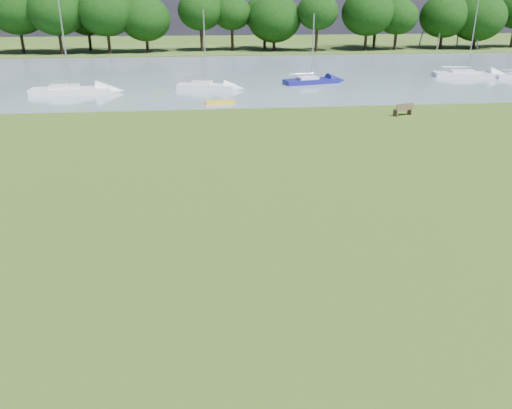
{
  "coord_description": "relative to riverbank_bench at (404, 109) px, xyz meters",
  "views": [
    {
      "loc": [
        -1.75,
        -19.59,
        8.62
      ],
      "look_at": [
        0.22,
        -2.0,
        1.26
      ],
      "focal_mm": 35.0,
      "sensor_mm": 36.0,
      "label": 1
    }
  ],
  "objects": [
    {
      "name": "ground",
      "position": [
        -14.13,
        -17.92,
        -0.5
      ],
      "size": [
        220.0,
        220.0,
        0.0
      ],
      "primitive_type": "plane",
      "color": "#526827"
    },
    {
      "name": "river",
      "position": [
        -14.13,
        24.08,
        -0.5
      ],
      "size": [
        220.0,
        40.0,
        0.1
      ],
      "primitive_type": "cube",
      "color": "gray",
      "rests_on": "ground"
    },
    {
      "name": "far_bank",
      "position": [
        -14.13,
        54.08,
        -0.5
      ],
      "size": [
        220.0,
        20.0,
        0.4
      ],
      "primitive_type": "cube",
      "color": "#4C6626",
      "rests_on": "ground"
    },
    {
      "name": "riverbank_bench",
      "position": [
        0.0,
        0.0,
        0.0
      ],
      "size": [
        1.67,
        0.93,
        0.99
      ],
      "rotation": [
        0.0,
        0.0,
        0.3
      ],
      "color": "brown",
      "rests_on": "ground"
    },
    {
      "name": "kayak",
      "position": [
        -14.14,
        6.08,
        -0.32
      ],
      "size": [
        2.63,
        0.95,
        0.26
      ],
      "primitive_type": "cube",
      "rotation": [
        0.0,
        0.0,
        0.14
      ],
      "color": "yellow",
      "rests_on": "river"
    },
    {
      "name": "tree_line",
      "position": [
        -8.07,
        50.08,
        5.66
      ],
      "size": [
        152.61,
        8.56,
        10.36
      ],
      "color": "black",
      "rests_on": "far_bank"
    },
    {
      "name": "sailboat_0",
      "position": [
        -3.96,
        16.05,
        0.01
      ],
      "size": [
        6.33,
        3.16,
        7.08
      ],
      "rotation": [
        0.0,
        0.0,
        0.25
      ],
      "color": "navy",
      "rests_on": "river"
    },
    {
      "name": "sailboat_1",
      "position": [
        -15.28,
        13.79,
        0.01
      ],
      "size": [
        6.0,
        3.02,
        7.53
      ],
      "rotation": [
        0.0,
        0.0,
        -0.25
      ],
      "color": "white",
      "rests_on": "river"
    },
    {
      "name": "sailboat_2",
      "position": [
        -28.3,
        12.63,
        0.07
      ],
      "size": [
        7.49,
        2.24,
        10.77
      ],
      "rotation": [
        0.0,
        0.0,
        0.02
      ],
      "color": "white",
      "rests_on": "river"
    },
    {
      "name": "sailboat_3",
      "position": [
        15.17,
        19.02,
        0.0
      ],
      "size": [
        7.74,
        3.38,
        8.45
      ],
      "rotation": [
        0.0,
        0.0,
        -0.18
      ],
      "color": "white",
      "rests_on": "river"
    }
  ]
}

